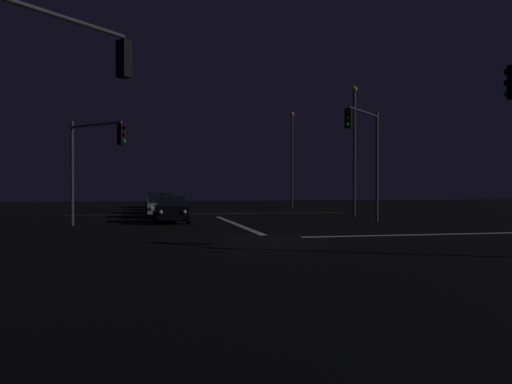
# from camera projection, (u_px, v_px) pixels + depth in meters

# --- Properties ---
(ground) EXTENTS (120.00, 120.00, 0.10)m
(ground) POSITION_uv_depth(u_px,v_px,m) (270.00, 239.00, 21.46)
(ground) COLOR black
(stop_line_north) EXTENTS (0.35, 14.58, 0.01)m
(stop_line_north) POSITION_uv_depth(u_px,v_px,m) (235.00, 224.00, 29.77)
(stop_line_north) COLOR white
(stop_line_north) RESTS_ON ground
(centre_line_ns) EXTENTS (22.00, 0.15, 0.01)m
(centre_line_ns) POSITION_uv_depth(u_px,v_px,m) (210.00, 214.00, 41.12)
(centre_line_ns) COLOR yellow
(centre_line_ns) RESTS_ON ground
(crosswalk_bar_east) EXTENTS (14.58, 0.40, 0.01)m
(crosswalk_bar_east) POSITION_uv_depth(u_px,v_px,m) (458.00, 234.00, 23.27)
(crosswalk_bar_east) COLOR white
(crosswalk_bar_east) RESTS_ON ground
(sedan_black) EXTENTS (2.02, 4.33, 1.57)m
(sedan_black) POSITION_uv_depth(u_px,v_px,m) (171.00, 209.00, 30.87)
(sedan_black) COLOR black
(sedan_black) RESTS_ON ground
(sedan_silver) EXTENTS (2.02, 4.33, 1.57)m
(sedan_silver) POSITION_uv_depth(u_px,v_px,m) (160.00, 206.00, 36.26)
(sedan_silver) COLOR #B7B7BC
(sedan_silver) RESTS_ON ground
(sedan_white) EXTENTS (2.02, 4.33, 1.57)m
(sedan_white) POSITION_uv_depth(u_px,v_px,m) (158.00, 203.00, 41.60)
(sedan_white) COLOR silver
(sedan_white) RESTS_ON ground
(sedan_green) EXTENTS (2.02, 4.33, 1.57)m
(sedan_green) POSITION_uv_depth(u_px,v_px,m) (164.00, 201.00, 47.39)
(sedan_green) COLOR #14512D
(sedan_green) RESTS_ON ground
(sedan_gray) EXTENTS (2.02, 4.33, 1.57)m
(sedan_gray) POSITION_uv_depth(u_px,v_px,m) (156.00, 200.00, 53.82)
(sedan_gray) COLOR slate
(sedan_gray) RESTS_ON ground
(traffic_signal_sw) EXTENTS (3.58, 3.58, 6.63)m
(traffic_signal_sw) POSITION_uv_depth(u_px,v_px,m) (39.00, 82.00, 12.47)
(traffic_signal_sw) COLOR #4C4C51
(traffic_signal_sw) RESTS_ON ground
(traffic_signal_ne) EXTENTS (3.47, 3.47, 6.75)m
(traffic_signal_ne) POSITION_uv_depth(u_px,v_px,m) (366.00, 143.00, 30.45)
(traffic_signal_ne) COLOR #4C4C51
(traffic_signal_ne) RESTS_ON ground
(traffic_signal_nw) EXTENTS (3.04, 3.04, 5.66)m
(traffic_signal_nw) POSITION_uv_depth(u_px,v_px,m) (93.00, 153.00, 27.33)
(traffic_signal_nw) COLOR #4C4C51
(traffic_signal_nw) RESTS_ON ground
(streetlamp_right_near) EXTENTS (0.44, 0.44, 9.31)m
(streetlamp_right_near) POSITION_uv_depth(u_px,v_px,m) (354.00, 142.00, 37.22)
(streetlamp_right_near) COLOR #424247
(streetlamp_right_near) RESTS_ON ground
(streetlamp_right_far) EXTENTS (0.44, 0.44, 9.74)m
(streetlamp_right_far) POSITION_uv_depth(u_px,v_px,m) (292.00, 153.00, 52.86)
(streetlamp_right_far) COLOR #424247
(streetlamp_right_far) RESTS_ON ground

